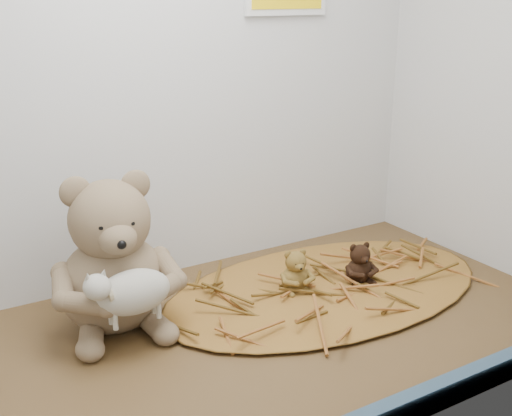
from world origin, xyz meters
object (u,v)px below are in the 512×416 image
mini_teddy_tan (295,269)px  mini_teddy_brown (359,261)px  main_teddy (111,252)px  toy_lamb (134,292)px

mini_teddy_tan → mini_teddy_brown: 12.62cm
mini_teddy_brown → mini_teddy_tan: bearing=175.3°
mini_teddy_brown → main_teddy: bearing=178.4°
toy_lamb → mini_teddy_brown: toy_lamb is taller
toy_lamb → mini_teddy_tan: toy_lamb is taller
main_teddy → toy_lamb: size_ratio=1.74×
main_teddy → toy_lamb: 9.84cm
main_teddy → mini_teddy_brown: main_teddy is taller
main_teddy → toy_lamb: bearing=-82.7°
main_teddy → mini_teddy_brown: size_ratio=3.38×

